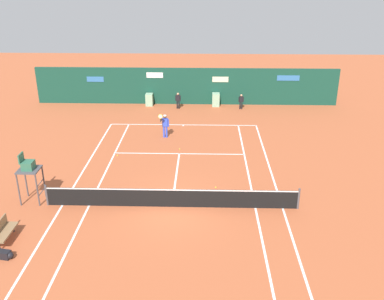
{
  "coord_description": "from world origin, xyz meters",
  "views": [
    {
      "loc": [
        1.48,
        -17.87,
        10.56
      ],
      "look_at": [
        0.82,
        5.12,
        0.8
      ],
      "focal_mm": 40.2,
      "sensor_mm": 36.0,
      "label": 1
    }
  ],
  "objects_px": {
    "umpire_chair": "(29,169)",
    "player_bench": "(3,230)",
    "ball_kid_centre_post": "(241,101)",
    "ball_kid_left_post": "(178,100)",
    "tennis_ball_near_service_line": "(180,149)",
    "equipment_bag": "(4,254)",
    "player_on_baseline": "(165,124)",
    "tennis_ball_by_sideline": "(117,155)",
    "tennis_ball_mid_court": "(216,187)"
  },
  "relations": [
    {
      "from": "player_on_baseline",
      "to": "tennis_ball_near_service_line",
      "type": "height_order",
      "value": "player_on_baseline"
    },
    {
      "from": "equipment_bag",
      "to": "ball_kid_left_post",
      "type": "distance_m",
      "value": 20.58
    },
    {
      "from": "umpire_chair",
      "to": "player_bench",
      "type": "bearing_deg",
      "value": 0.44
    },
    {
      "from": "ball_kid_centre_post",
      "to": "tennis_ball_near_service_line",
      "type": "distance_m",
      "value": 9.7
    },
    {
      "from": "umpire_chair",
      "to": "player_bench",
      "type": "distance_m",
      "value": 3.57
    },
    {
      "from": "umpire_chair",
      "to": "tennis_ball_by_sideline",
      "type": "height_order",
      "value": "umpire_chair"
    },
    {
      "from": "tennis_ball_near_service_line",
      "to": "umpire_chair",
      "type": "bearing_deg",
      "value": -135.67
    },
    {
      "from": "umpire_chair",
      "to": "tennis_ball_near_service_line",
      "type": "height_order",
      "value": "umpire_chair"
    },
    {
      "from": "umpire_chair",
      "to": "ball_kid_left_post",
      "type": "xyz_separation_m",
      "value": [
        6.23,
        15.25,
        -0.96
      ]
    },
    {
      "from": "player_bench",
      "to": "ball_kid_centre_post",
      "type": "distance_m",
      "value": 21.77
    },
    {
      "from": "equipment_bag",
      "to": "player_on_baseline",
      "type": "height_order",
      "value": "player_on_baseline"
    },
    {
      "from": "umpire_chair",
      "to": "player_on_baseline",
      "type": "height_order",
      "value": "umpire_chair"
    },
    {
      "from": "umpire_chair",
      "to": "tennis_ball_near_service_line",
      "type": "xyz_separation_m",
      "value": [
        6.83,
        6.67,
        -1.69
      ]
    },
    {
      "from": "player_bench",
      "to": "tennis_ball_mid_court",
      "type": "height_order",
      "value": "player_bench"
    },
    {
      "from": "umpire_chair",
      "to": "tennis_ball_by_sideline",
      "type": "relative_size",
      "value": 37.23
    },
    {
      "from": "player_on_baseline",
      "to": "ball_kid_left_post",
      "type": "xyz_separation_m",
      "value": [
        0.49,
        6.49,
        -0.19
      ]
    },
    {
      "from": "equipment_bag",
      "to": "player_on_baseline",
      "type": "distance_m",
      "value": 14.29
    },
    {
      "from": "tennis_ball_mid_court",
      "to": "tennis_ball_near_service_line",
      "type": "bearing_deg",
      "value": 113.12
    },
    {
      "from": "umpire_chair",
      "to": "tennis_ball_near_service_line",
      "type": "relative_size",
      "value": 37.23
    },
    {
      "from": "ball_kid_left_post",
      "to": "tennis_ball_near_service_line",
      "type": "bearing_deg",
      "value": 99.96
    },
    {
      "from": "ball_kid_left_post",
      "to": "tennis_ball_near_service_line",
      "type": "distance_m",
      "value": 8.63
    },
    {
      "from": "tennis_ball_by_sideline",
      "to": "tennis_ball_mid_court",
      "type": "height_order",
      "value": "same"
    },
    {
      "from": "tennis_ball_by_sideline",
      "to": "umpire_chair",
      "type": "bearing_deg",
      "value": -118.98
    },
    {
      "from": "player_on_baseline",
      "to": "tennis_ball_near_service_line",
      "type": "relative_size",
      "value": 26.67
    },
    {
      "from": "ball_kid_centre_post",
      "to": "equipment_bag",
      "type": "bearing_deg",
      "value": 62.18
    },
    {
      "from": "ball_kid_centre_post",
      "to": "tennis_ball_by_sideline",
      "type": "distance_m",
      "value": 12.73
    },
    {
      "from": "umpire_chair",
      "to": "tennis_ball_by_sideline",
      "type": "distance_m",
      "value": 6.58
    },
    {
      "from": "umpire_chair",
      "to": "tennis_ball_mid_court",
      "type": "height_order",
      "value": "umpire_chair"
    },
    {
      "from": "ball_kid_left_post",
      "to": "tennis_ball_by_sideline",
      "type": "height_order",
      "value": "ball_kid_left_post"
    },
    {
      "from": "umpire_chair",
      "to": "ball_kid_centre_post",
      "type": "distance_m",
      "value": 19.02
    },
    {
      "from": "tennis_ball_by_sideline",
      "to": "tennis_ball_near_service_line",
      "type": "height_order",
      "value": "same"
    },
    {
      "from": "equipment_bag",
      "to": "player_on_baseline",
      "type": "xyz_separation_m",
      "value": [
        5.24,
        13.27,
        0.8
      ]
    },
    {
      "from": "umpire_chair",
      "to": "ball_kid_left_post",
      "type": "height_order",
      "value": "umpire_chair"
    },
    {
      "from": "tennis_ball_by_sideline",
      "to": "tennis_ball_mid_court",
      "type": "relative_size",
      "value": 1.0
    },
    {
      "from": "equipment_bag",
      "to": "tennis_ball_near_service_line",
      "type": "bearing_deg",
      "value": 60.47
    },
    {
      "from": "umpire_chair",
      "to": "ball_kid_centre_post",
      "type": "relative_size",
      "value": 2.04
    },
    {
      "from": "ball_kid_centre_post",
      "to": "player_on_baseline",
      "type": "bearing_deg",
      "value": 50.2
    },
    {
      "from": "tennis_ball_by_sideline",
      "to": "equipment_bag",
      "type": "bearing_deg",
      "value": -104.39
    },
    {
      "from": "player_on_baseline",
      "to": "umpire_chair",
      "type": "bearing_deg",
      "value": 59.49
    },
    {
      "from": "umpire_chair",
      "to": "player_on_baseline",
      "type": "xyz_separation_m",
      "value": [
        5.74,
        8.76,
        -0.77
      ]
    },
    {
      "from": "umpire_chair",
      "to": "tennis_ball_near_service_line",
      "type": "bearing_deg",
      "value": 134.33
    },
    {
      "from": "ball_kid_left_post",
      "to": "tennis_ball_mid_court",
      "type": "distance_m",
      "value": 13.94
    },
    {
      "from": "tennis_ball_near_service_line",
      "to": "ball_kid_left_post",
      "type": "bearing_deg",
      "value": 94.01
    },
    {
      "from": "umpire_chair",
      "to": "tennis_ball_mid_court",
      "type": "relative_size",
      "value": 37.23
    },
    {
      "from": "player_bench",
      "to": "tennis_ball_by_sideline",
      "type": "distance_m",
      "value": 9.44
    },
    {
      "from": "tennis_ball_mid_court",
      "to": "ball_kid_left_post",
      "type": "bearing_deg",
      "value": 101.46
    },
    {
      "from": "player_on_baseline",
      "to": "ball_kid_left_post",
      "type": "bearing_deg",
      "value": -91.6
    },
    {
      "from": "player_on_baseline",
      "to": "ball_kid_centre_post",
      "type": "height_order",
      "value": "player_on_baseline"
    },
    {
      "from": "equipment_bag",
      "to": "tennis_ball_by_sideline",
      "type": "height_order",
      "value": "equipment_bag"
    },
    {
      "from": "umpire_chair",
      "to": "tennis_ball_near_service_line",
      "type": "distance_m",
      "value": 9.7
    }
  ]
}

